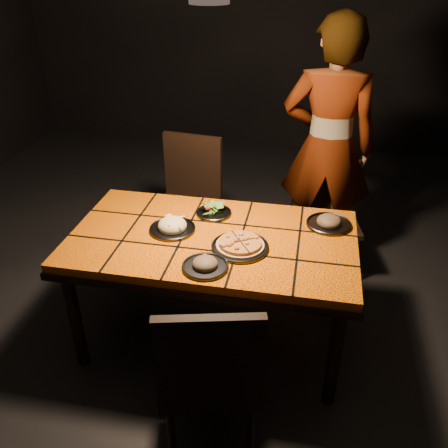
% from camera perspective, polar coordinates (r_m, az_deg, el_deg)
% --- Properties ---
extents(room_shell, '(6.04, 7.04, 3.08)m').
position_cam_1_polar(room_shell, '(2.36, -1.62, 14.26)').
color(room_shell, black).
rests_on(room_shell, ground).
extents(dining_table, '(1.62, 0.92, 0.75)m').
position_cam_1_polar(dining_table, '(2.71, -1.37, -2.86)').
color(dining_table, orange).
rests_on(dining_table, ground).
extents(chair_near, '(0.53, 0.53, 0.97)m').
position_cam_1_polar(chair_near, '(2.15, -1.70, -17.54)').
color(chair_near, black).
rests_on(chair_near, ground).
extents(chair_far_left, '(0.50, 0.50, 0.99)m').
position_cam_1_polar(chair_far_left, '(3.54, -4.31, 3.61)').
color(chair_far_left, black).
rests_on(chair_far_left, ground).
extents(chair_far_right, '(0.45, 0.45, 0.85)m').
position_cam_1_polar(chair_far_right, '(3.56, 12.64, 1.64)').
color(chair_far_right, black).
rests_on(chair_far_right, ground).
extents(diner, '(0.69, 0.47, 1.84)m').
position_cam_1_polar(diner, '(3.50, 12.39, 8.91)').
color(diner, brown).
rests_on(diner, ground).
extents(plate_pizza, '(0.36, 0.36, 0.04)m').
position_cam_1_polar(plate_pizza, '(2.55, 1.95, -2.60)').
color(plate_pizza, '#3A3A3F').
rests_on(plate_pizza, dining_table).
extents(plate_pasta, '(0.27, 0.27, 0.09)m').
position_cam_1_polar(plate_pasta, '(2.72, -6.22, -0.33)').
color(plate_pasta, '#3A3A3F').
rests_on(plate_pasta, dining_table).
extents(plate_salad, '(0.21, 0.21, 0.07)m').
position_cam_1_polar(plate_salad, '(2.87, -1.22, 1.62)').
color(plate_salad, '#3A3A3F').
rests_on(plate_salad, dining_table).
extents(plate_mushroom_a, '(0.24, 0.24, 0.08)m').
position_cam_1_polar(plate_mushroom_a, '(2.40, -2.29, -4.89)').
color(plate_mushroom_a, '#3A3A3F').
rests_on(plate_mushroom_a, dining_table).
extents(plate_mushroom_b, '(0.26, 0.26, 0.09)m').
position_cam_1_polar(plate_mushroom_b, '(2.82, 12.51, 0.25)').
color(plate_mushroom_b, '#3A3A3F').
rests_on(plate_mushroom_b, dining_table).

